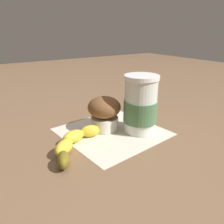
{
  "coord_description": "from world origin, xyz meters",
  "views": [
    {
      "loc": [
        0.3,
        0.45,
        0.26
      ],
      "look_at": [
        0.0,
        0.0,
        0.06
      ],
      "focal_mm": 35.0,
      "sensor_mm": 36.0,
      "label": 1
    }
  ],
  "objects": [
    {
      "name": "ground_plane",
      "position": [
        0.0,
        0.0,
        0.0
      ],
      "size": [
        3.0,
        3.0,
        0.0
      ],
      "primitive_type": "plane",
      "color": "brown"
    },
    {
      "name": "paper_napkin",
      "position": [
        0.0,
        0.0,
        0.0
      ],
      "size": [
        0.27,
        0.27,
        0.0
      ],
      "primitive_type": "cube",
      "rotation": [
        0.0,
        0.0,
        0.11
      ],
      "color": "beige",
      "rests_on": "ground_plane"
    },
    {
      "name": "coffee_cup",
      "position": [
        -0.07,
        0.04,
        0.07
      ],
      "size": [
        0.09,
        0.09,
        0.15
      ],
      "color": "silver",
      "rests_on": "paper_napkin"
    },
    {
      "name": "muffin",
      "position": [
        0.01,
        -0.03,
        0.05
      ],
      "size": [
        0.09,
        0.09,
        0.09
      ],
      "color": "white",
      "rests_on": "paper_napkin"
    },
    {
      "name": "banana",
      "position": [
        0.13,
        0.03,
        0.02
      ],
      "size": [
        0.16,
        0.13,
        0.03
      ],
      "color": "yellow",
      "rests_on": "paper_napkin"
    }
  ]
}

